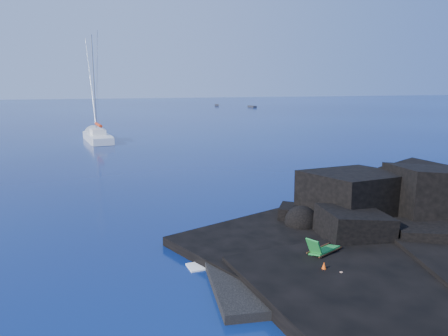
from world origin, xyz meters
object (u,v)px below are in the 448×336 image
object	(u,v)px
deck_chair	(324,245)
sunbather	(330,276)
marker_cone	(324,269)
distant_boat_b	(252,107)
distant_boat_a	(217,106)
sailboat	(98,141)

from	to	relation	value
deck_chair	sunbather	distance (m)	2.19
marker_cone	distant_boat_b	bearing A→B (deg)	71.06
deck_chair	distant_boat_a	bearing A→B (deg)	49.94
sunbather	distant_boat_a	distance (m)	129.68
distant_boat_a	distant_boat_b	size ratio (longest dim) A/B	1.06
deck_chair	distant_boat_a	xyz separation A→B (m)	(30.06, 123.96, -0.95)
distant_boat_a	distant_boat_b	world-z (taller)	distant_boat_a
deck_chair	distant_boat_a	distance (m)	127.56
deck_chair	distant_boat_b	world-z (taller)	deck_chair
sunbather	distant_boat_a	xyz separation A→B (m)	(30.93, 125.93, -0.53)
deck_chair	distant_boat_b	bearing A→B (deg)	44.79
sailboat	distant_boat_a	size ratio (longest dim) A/B	3.33
marker_cone	sunbather	bearing A→B (deg)	-88.51
sailboat	distant_boat_a	bearing A→B (deg)	56.15
sunbather	marker_cone	size ratio (longest dim) A/B	3.45
deck_chair	marker_cone	world-z (taller)	deck_chair
sunbather	deck_chair	bearing A→B (deg)	70.63
deck_chair	sunbather	xyz separation A→B (m)	(-0.86, -1.97, -0.41)
sunbather	distant_boat_a	bearing A→B (deg)	80.50
distant_boat_a	sunbather	bearing A→B (deg)	-88.13
deck_chair	distant_boat_b	distance (m)	119.06
marker_cone	distant_boat_a	world-z (taller)	marker_cone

